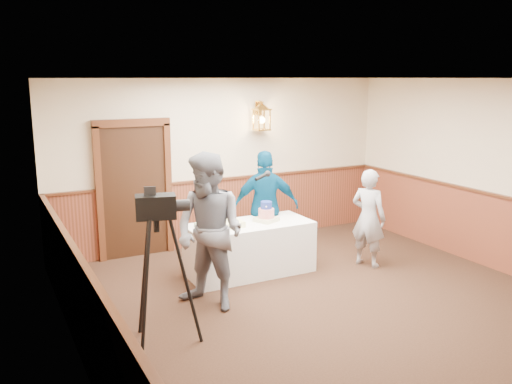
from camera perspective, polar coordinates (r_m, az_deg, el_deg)
ground at (r=6.72m, az=9.58°, el=-12.92°), size 7.00×7.00×0.00m
room_shell at (r=6.57m, az=7.29°, el=0.55°), size 6.02×7.02×2.81m
display_table at (r=7.92m, az=-0.67°, el=-5.93°), size 1.80×0.80×0.75m
tiered_cake at (r=7.90m, az=1.09°, el=-2.28°), size 0.38×0.38×0.30m
sheet_cake_yellow at (r=7.64m, az=-2.87°, el=-3.39°), size 0.39×0.30×0.08m
sheet_cake_green at (r=7.67m, az=-5.25°, el=-3.42°), size 0.33×0.30×0.06m
interviewer at (r=6.62m, az=-4.88°, el=-4.21°), size 1.64×1.19×1.94m
baker at (r=8.31m, az=11.75°, el=-2.69°), size 0.55×0.64×1.49m
assistant_p at (r=8.31m, az=1.04°, el=-1.56°), size 1.10×0.75×1.73m
tv_camera_rig at (r=5.80m, az=-10.21°, el=-9.15°), size 0.65×0.60×1.65m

